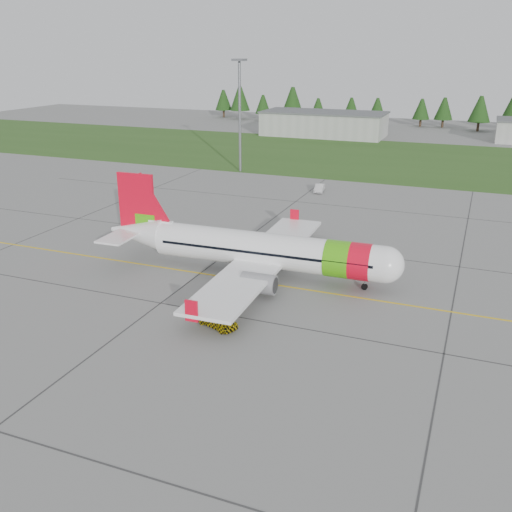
% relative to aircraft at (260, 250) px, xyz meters
% --- Properties ---
extents(ground, '(320.00, 320.00, 0.00)m').
position_rel_aircraft_xyz_m(ground, '(9.05, -9.80, -2.79)').
color(ground, gray).
rests_on(ground, ground).
extents(aircraft, '(31.94, 29.34, 9.67)m').
position_rel_aircraft_xyz_m(aircraft, '(0.00, 0.00, 0.00)').
color(aircraft, white).
rests_on(aircraft, ground).
extents(follow_me_car, '(1.87, 2.02, 4.06)m').
position_rel_aircraft_xyz_m(follow_me_car, '(0.83, -12.08, -0.76)').
color(follow_me_car, '#DBC00C').
rests_on(follow_me_car, ground).
extents(service_van, '(1.52, 1.45, 3.90)m').
position_rel_aircraft_xyz_m(service_van, '(-4.35, 37.72, -0.84)').
color(service_van, silver).
rests_on(service_van, ground).
extents(grass_strip, '(320.00, 50.00, 0.03)m').
position_rel_aircraft_xyz_m(grass_strip, '(9.05, 72.20, -2.78)').
color(grass_strip, '#30561E').
rests_on(grass_strip, ground).
extents(taxi_guideline, '(120.00, 0.25, 0.02)m').
position_rel_aircraft_xyz_m(taxi_guideline, '(9.05, -1.80, -2.78)').
color(taxi_guideline, gold).
rests_on(taxi_guideline, ground).
extents(hangar_west, '(32.00, 14.00, 6.00)m').
position_rel_aircraft_xyz_m(hangar_west, '(-20.95, 100.20, 0.21)').
color(hangar_west, '#A8A8A3').
rests_on(hangar_west, ground).
extents(floodlight_mast, '(0.50, 0.50, 20.00)m').
position_rel_aircraft_xyz_m(floodlight_mast, '(-22.95, 48.20, 7.21)').
color(floodlight_mast, slate).
rests_on(floodlight_mast, ground).
extents(treeline, '(160.00, 8.00, 10.00)m').
position_rel_aircraft_xyz_m(treeline, '(9.05, 128.20, 2.21)').
color(treeline, '#1C3F14').
rests_on(treeline, ground).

